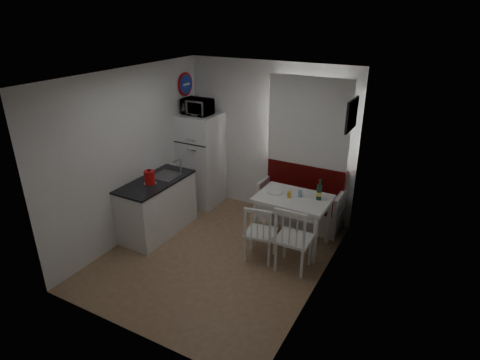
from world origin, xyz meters
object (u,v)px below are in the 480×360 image
object	(u,v)px
kettle	(150,177)
microwave	(197,107)
kitchen_counter	(158,206)
wine_bottle	(319,190)
dining_table	(293,202)
chair_left	(258,228)
bench	(300,205)
fridge	(201,160)
chair_right	(292,234)

from	to	relation	value
kettle	microwave	bearing A→B (deg)	91.25
kitchen_counter	wine_bottle	world-z (taller)	kitchen_counter
microwave	dining_table	bearing A→B (deg)	-14.82
chair_left	bench	bearing A→B (deg)	75.35
dining_table	wine_bottle	distance (m)	0.44
dining_table	microwave	distance (m)	2.35
bench	wine_bottle	distance (m)	0.99
dining_table	fridge	bearing A→B (deg)	164.41
chair_left	wine_bottle	distance (m)	1.05
microwave	kettle	size ratio (longest dim) A/B	1.94
chair_left	chair_right	xyz separation A→B (m)	(0.50, -0.01, 0.06)
wine_bottle	kettle	bearing A→B (deg)	-158.04
kettle	wine_bottle	xyz separation A→B (m)	(2.33, 0.94, -0.07)
chair_right	microwave	size ratio (longest dim) A/B	1.08
kitchen_counter	bench	xyz separation A→B (m)	(1.90, 1.36, -0.13)
kitchen_counter	kettle	distance (m)	0.60
kitchen_counter	kettle	xyz separation A→B (m)	(0.05, -0.18, 0.57)
kitchen_counter	chair_left	world-z (taller)	kitchen_counter
chair_right	microwave	bearing A→B (deg)	150.42
chair_left	kettle	size ratio (longest dim) A/B	1.86
chair_right	bench	bearing A→B (deg)	103.80
chair_left	kettle	world-z (taller)	kettle
kettle	wine_bottle	size ratio (longest dim) A/B	0.81
chair_left	microwave	size ratio (longest dim) A/B	0.96
fridge	chair_left	bearing A→B (deg)	-35.21
kitchen_counter	chair_left	bearing A→B (deg)	0.08
fridge	kettle	xyz separation A→B (m)	(0.03, -1.42, 0.19)
chair_right	kettle	bearing A→B (deg)	-177.24
kitchen_counter	chair_left	distance (m)	1.78
chair_left	kettle	bearing A→B (deg)	176.54
kitchen_counter	fridge	distance (m)	1.30
fridge	wine_bottle	distance (m)	2.41
dining_table	kettle	xyz separation A→B (m)	(-1.98, -0.84, 0.32)
kitchen_counter	chair_left	size ratio (longest dim) A/B	2.81
bench	microwave	size ratio (longest dim) A/B	2.84
bench	microwave	distance (m)	2.40
kitchen_counter	chair_right	bearing A→B (deg)	-0.21
kettle	bench	bearing A→B (deg)	39.58
bench	chair_left	xyz separation A→B (m)	(-0.13, -1.35, 0.21)
dining_table	chair_left	xyz separation A→B (m)	(-0.25, -0.66, -0.17)
chair_right	microwave	distance (m)	2.83
microwave	wine_bottle	size ratio (longest dim) A/B	1.57
chair_right	fridge	xyz separation A→B (m)	(-2.26, 1.25, 0.23)
bench	kettle	distance (m)	2.51
dining_table	kettle	distance (m)	2.17
kitchen_counter	fridge	world-z (taller)	fridge
chair_left	fridge	distance (m)	2.17
dining_table	chair_left	world-z (taller)	chair_left
fridge	wine_bottle	bearing A→B (deg)	-11.54
chair_right	dining_table	bearing A→B (deg)	108.88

